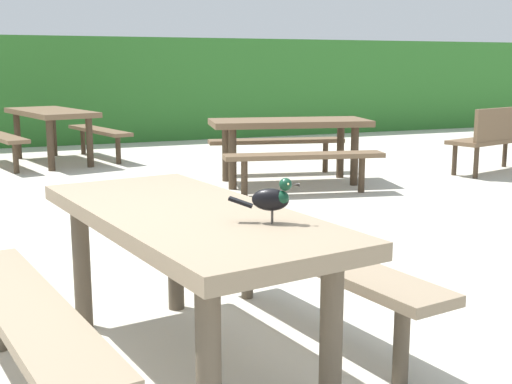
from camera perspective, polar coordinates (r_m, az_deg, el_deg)
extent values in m
plane|color=beige|center=(3.16, -10.57, -14.92)|extent=(60.00, 60.00, 0.00)
cube|color=#2D6B28|center=(12.58, -20.11, 8.15)|extent=(28.00, 1.73, 1.83)
cube|color=#84725B|center=(2.96, -5.97, -2.09)|extent=(1.05, 1.90, 0.07)
cylinder|color=brown|center=(2.38, -4.07, -14.87)|extent=(0.09, 0.09, 0.67)
cylinder|color=brown|center=(2.64, 6.42, -12.17)|extent=(0.09, 0.09, 0.67)
cylinder|color=brown|center=(3.60, -14.64, -6.15)|extent=(0.09, 0.09, 0.67)
cylinder|color=brown|center=(3.78, -6.90, -5.05)|extent=(0.09, 0.09, 0.67)
cube|color=#84725B|center=(2.82, -18.89, -9.42)|extent=(0.56, 1.73, 0.05)
cube|color=#84725B|center=(3.39, 4.87, -5.47)|extent=(0.56, 1.73, 0.05)
cylinder|color=brown|center=(3.01, 12.29, -12.33)|extent=(0.07, 0.07, 0.39)
cylinder|color=brown|center=(3.96, -0.75, -6.33)|extent=(0.07, 0.07, 0.39)
ellipsoid|color=black|center=(2.66, 1.23, -0.66)|extent=(0.16, 0.14, 0.09)
ellipsoid|color=#0F3823|center=(2.65, 2.12, -0.54)|extent=(0.09, 0.09, 0.06)
sphere|color=#0F3823|center=(2.64, 2.53, 0.65)|extent=(0.05, 0.05, 0.05)
sphere|color=#EAE08C|center=(2.66, 2.82, 0.83)|extent=(0.01, 0.01, 0.01)
sphere|color=#EAE08C|center=(2.62, 2.75, 0.68)|extent=(0.01, 0.01, 0.01)
cone|color=black|center=(2.64, 3.42, 0.63)|extent=(0.03, 0.03, 0.02)
cube|color=black|center=(2.68, -1.32, -0.87)|extent=(0.10, 0.08, 0.04)
cylinder|color=#47423D|center=(2.68, 1.42, -2.03)|extent=(0.01, 0.01, 0.05)
cylinder|color=#47423D|center=(2.66, 1.35, -2.16)|extent=(0.01, 0.01, 0.05)
cube|color=brown|center=(9.77, -17.12, 6.50)|extent=(1.16, 1.93, 0.07)
cylinder|color=#423324|center=(9.06, -17.12, 3.84)|extent=(0.09, 0.09, 0.67)
cylinder|color=#423324|center=(9.24, -14.00, 4.13)|extent=(0.09, 0.09, 0.67)
cylinder|color=#423324|center=(10.39, -19.66, 4.53)|extent=(0.09, 0.09, 0.67)
cylinder|color=#423324|center=(10.55, -16.89, 4.78)|extent=(0.09, 0.09, 0.67)
cube|color=brown|center=(9.59, -20.98, 4.45)|extent=(0.67, 1.73, 0.05)
cylinder|color=#423324|center=(9.00, -19.81, 2.74)|extent=(0.07, 0.07, 0.39)
cube|color=brown|center=(10.04, -13.24, 5.13)|extent=(0.67, 1.73, 0.05)
cylinder|color=#423324|center=(9.48, -11.67, 3.54)|extent=(0.07, 0.07, 0.39)
cylinder|color=#423324|center=(10.66, -14.54, 4.20)|extent=(0.07, 0.07, 0.39)
cube|color=brown|center=(7.72, 2.86, 5.93)|extent=(1.92, 1.12, 0.07)
cylinder|color=#423324|center=(7.70, 8.39, 3.04)|extent=(0.09, 0.09, 0.67)
cylinder|color=#423324|center=(8.20, 7.21, 3.55)|extent=(0.09, 0.09, 0.67)
cylinder|color=#423324|center=(7.37, -2.02, 2.81)|extent=(0.09, 0.09, 0.67)
cylinder|color=#423324|center=(7.89, -2.58, 3.34)|extent=(0.09, 0.09, 0.67)
cube|color=brown|center=(7.08, 4.13, 3.10)|extent=(1.73, 0.63, 0.05)
cylinder|color=#423324|center=(7.29, 8.99, 1.48)|extent=(0.07, 0.07, 0.39)
cylinder|color=#423324|center=(6.98, -1.00, 1.20)|extent=(0.07, 0.07, 0.39)
cube|color=brown|center=(8.43, 1.76, 4.37)|extent=(1.73, 0.63, 0.05)
cylinder|color=#423324|center=(8.61, 5.94, 2.98)|extent=(0.07, 0.07, 0.39)
cylinder|color=#423324|center=(8.35, -2.56, 2.78)|extent=(0.07, 0.07, 0.39)
cube|color=brown|center=(9.04, 19.51, 4.20)|extent=(1.47, 0.80, 0.05)
cube|color=brown|center=(8.92, 20.63, 5.50)|extent=(1.29, 0.41, 0.40)
cylinder|color=#3D2F21|center=(9.62, 20.45, 3.18)|extent=(0.06, 0.06, 0.39)
cylinder|color=#3D2F21|center=(8.69, 16.57, 2.66)|extent=(0.06, 0.06, 0.39)
cylinder|color=#3D2F21|center=(8.52, 18.26, 2.40)|extent=(0.06, 0.06, 0.39)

